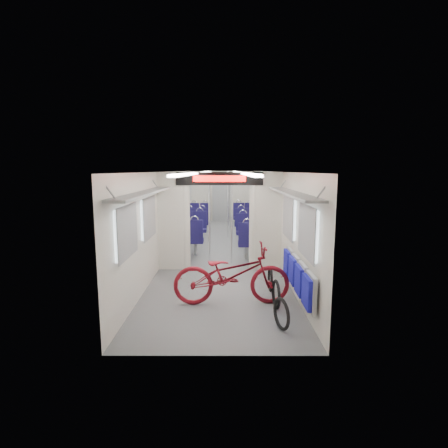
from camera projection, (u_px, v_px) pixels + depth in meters
name	position (u px, v px, depth m)	size (l,w,h in m)	color
carriage	(220.00, 200.00, 9.89)	(12.00, 12.02, 2.31)	#515456
bicycle	(232.00, 274.00, 6.11)	(0.71, 2.04, 1.07)	maroon
flip_bench	(297.00, 275.00, 5.91)	(0.12, 2.13, 0.54)	gray
bike_hoop_a	(281.00, 315.00, 5.15)	(0.49, 0.49, 0.05)	black
bike_hoop_b	(276.00, 296.00, 5.94)	(0.51, 0.51, 0.05)	black
bike_hoop_c	(270.00, 281.00, 6.79)	(0.48, 0.48, 0.05)	black
seat_bay_near_left	(190.00, 230.00, 10.53)	(0.93, 2.15, 1.12)	#110C38
seat_bay_near_right	(253.00, 233.00, 10.09)	(0.92, 2.10, 1.11)	#110C38
seat_bay_far_left	(198.00, 216.00, 13.71)	(0.90, 2.04, 1.09)	#110C38
seat_bay_far_right	(246.00, 217.00, 13.41)	(0.93, 2.16, 1.13)	#110C38
stanchion_near_left	(209.00, 219.00, 8.59)	(0.04, 0.04, 2.30)	silver
stanchion_near_right	(232.00, 218.00, 8.71)	(0.04, 0.04, 2.30)	silver
stanchion_far_left	(210.00, 205.00, 12.09)	(0.04, 0.04, 2.30)	silver
stanchion_far_right	(228.00, 205.00, 12.14)	(0.04, 0.04, 2.30)	silver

